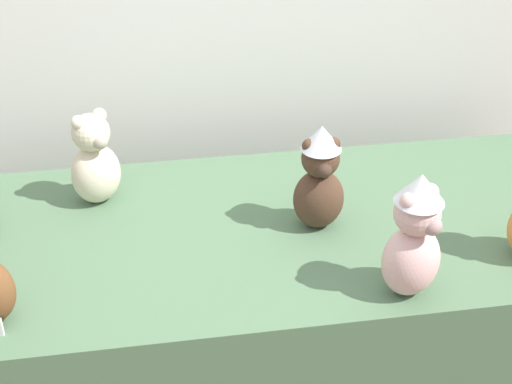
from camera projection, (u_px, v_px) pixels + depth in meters
display_table at (256, 333)px, 2.32m from camera, size 1.97×0.84×0.80m
teddy_bear_blush at (414, 237)px, 1.79m from camera, size 0.20×0.19×0.34m
teddy_bear_cocoa at (320, 179)px, 2.04m from camera, size 0.14×0.13×0.31m
teddy_bear_cream at (95, 161)px, 2.16m from camera, size 0.19×0.19×0.29m
name_card_front_middle at (408, 283)px, 1.87m from camera, size 0.07×0.02×0.05m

